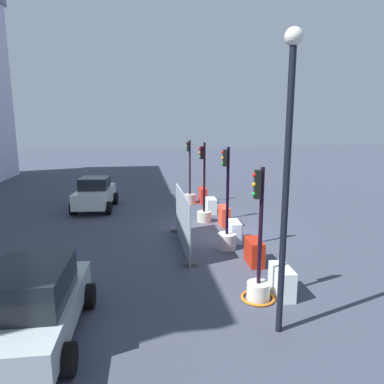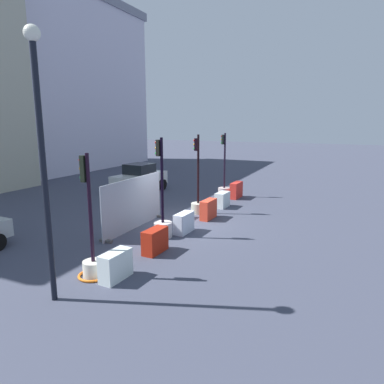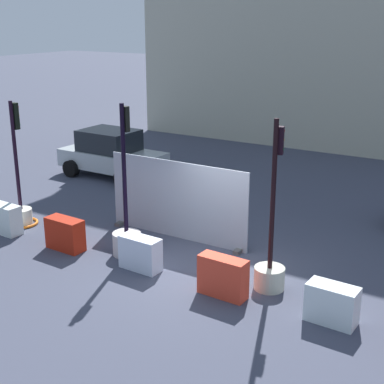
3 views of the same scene
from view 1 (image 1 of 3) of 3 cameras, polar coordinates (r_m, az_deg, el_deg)
name	(u,v)px [view 1 (image 1 of 3)]	position (r m, az deg, el deg)	size (l,w,h in m)	color
ground_plane	(208,233)	(14.92, 2.68, -6.73)	(120.00, 120.00, 0.00)	#3E4253
traffic_light_0	(258,278)	(9.49, 10.84, -13.66)	(0.90, 0.90, 3.51)	silver
traffic_light_1	(227,232)	(12.95, 5.71, -6.51)	(0.70, 0.70, 3.77)	beige
traffic_light_2	(204,207)	(16.45, 1.97, -2.52)	(0.67, 0.67, 3.74)	#B7B9A5
traffic_light_3	(190,194)	(20.40, -0.36, -0.31)	(0.90, 0.90, 3.68)	#BCABAA
construction_barrier_0	(282,281)	(9.91, 14.54, -14.02)	(1.03, 0.48, 0.81)	silver
construction_barrier_1	(254,252)	(11.79, 10.19, -9.66)	(1.04, 0.49, 0.82)	#AE2210
construction_barrier_2	(234,231)	(13.89, 6.96, -6.43)	(1.02, 0.47, 0.80)	silver
construction_barrier_3	(224,216)	(16.01, 5.33, -3.91)	(1.08, 0.44, 0.87)	red
construction_barrier_4	(211,206)	(18.17, 3.15, -2.24)	(1.00, 0.52, 0.78)	silver
construction_barrier_5	(203,195)	(20.47, 1.79, -0.54)	(1.16, 0.44, 0.91)	red
car_silver_hatchback	(32,304)	(8.34, -24.83, -16.41)	(3.95, 2.21, 1.70)	#A8B1B5
car_white_van	(95,194)	(19.57, -15.64, -0.30)	(3.93, 2.29, 1.75)	silver
street_lamp_post	(288,155)	(7.32, 15.44, 5.86)	(0.36, 0.36, 6.36)	black
site_fence_panel	(182,221)	(13.01, -1.59, -4.77)	(4.15, 0.50, 2.10)	#8F99A8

